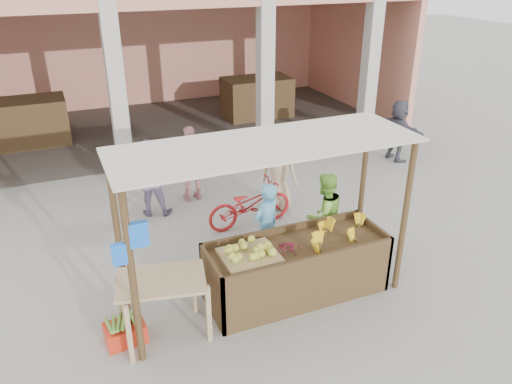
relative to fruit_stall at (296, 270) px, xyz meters
name	(u,v)px	position (x,y,z in m)	size (l,w,h in m)	color
ground	(264,301)	(-0.50, 0.00, -0.40)	(60.00, 60.00, 0.00)	gray
market_building	(134,30)	(-0.45, 8.93, 2.30)	(14.40, 6.40, 4.20)	tan
fruit_stall	(296,270)	(0.00, 0.00, 0.00)	(2.60, 0.95, 0.80)	#523C21
stall_awning	(263,174)	(-0.51, 0.06, 1.58)	(4.09, 1.35, 2.39)	#523C21
banana_heap	(338,232)	(0.66, 0.00, 0.49)	(1.02, 0.56, 0.19)	yellow
melon_tray	(249,252)	(-0.73, 0.00, 0.49)	(0.76, 0.66, 0.20)	tan
berry_heap	(288,247)	(-0.18, -0.05, 0.46)	(0.40, 0.33, 0.13)	maroon
side_table	(162,289)	(-1.98, -0.14, 0.34)	(1.22, 0.94, 0.89)	tan
papaya_pile	(160,273)	(-1.98, -0.14, 0.57)	(0.62, 0.35, 0.18)	#418C2D
red_crate	(125,333)	(-2.48, -0.05, -0.27)	(0.50, 0.36, 0.26)	red
plantain_bundle	(124,322)	(-2.48, -0.05, -0.10)	(0.41, 0.29, 0.08)	olive
produce_sacks	(275,144)	(2.13, 5.30, -0.12)	(0.73, 0.68, 0.55)	maroon
vendor_blue	(266,224)	(-0.11, 0.83, 0.37)	(0.58, 0.42, 1.54)	#579ECB
vendor_green	(324,213)	(0.90, 0.80, 0.36)	(0.74, 0.43, 1.53)	#8DD049
motorcycle	(250,203)	(0.17, 2.18, 0.04)	(1.70, 0.59, 0.89)	#A61A1C
shopper_b	(192,161)	(-0.48, 3.63, 0.43)	(0.98, 0.52, 1.66)	#CD8989
shopper_c	(279,170)	(0.95, 2.59, 0.42)	(0.79, 0.51, 1.64)	tan
shopper_d	(398,129)	(4.69, 3.83, 0.38)	(1.44, 0.59, 1.56)	#474551
shopper_f	(150,174)	(-1.37, 3.35, 0.42)	(0.80, 0.46, 1.65)	slate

